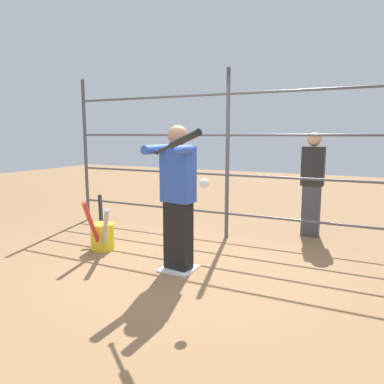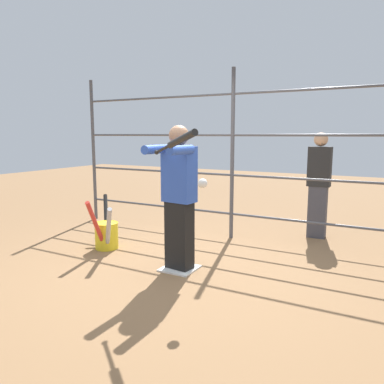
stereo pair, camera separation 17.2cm
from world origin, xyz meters
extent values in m
plane|color=olive|center=(0.00, 0.00, 0.00)|extent=(24.00, 24.00, 0.00)
cube|color=white|center=(0.00, 0.00, 0.01)|extent=(0.40, 0.40, 0.02)
cylinder|color=#4C4C51|center=(0.00, -1.60, 1.30)|extent=(0.06, 0.06, 2.61)
cylinder|color=#4C4C51|center=(2.83, -1.60, 1.30)|extent=(0.06, 0.06, 2.61)
cylinder|color=#4C4C51|center=(0.00, -1.60, 0.39)|extent=(5.66, 0.04, 0.04)
cylinder|color=#4C4C51|center=(0.00, -1.60, 1.00)|extent=(5.66, 0.04, 0.04)
cylinder|color=#4C4C51|center=(0.00, -1.60, 1.61)|extent=(5.66, 0.04, 0.04)
cylinder|color=#4C4C51|center=(0.00, -1.60, 2.22)|extent=(5.66, 0.04, 0.04)
cube|color=black|center=(0.00, 0.00, 0.42)|extent=(0.33, 0.23, 0.83)
cube|color=#2D51B7|center=(0.00, 0.00, 1.16)|extent=(0.40, 0.26, 0.65)
sphere|color=#9E7051|center=(0.00, 0.00, 1.61)|extent=(0.24, 0.24, 0.24)
cylinder|color=#2D51B7|center=(-0.17, 0.25, 1.45)|extent=(0.10, 0.46, 0.10)
cylinder|color=#2D51B7|center=(0.17, 0.21, 1.45)|extent=(0.10, 0.46, 0.10)
sphere|color=black|center=(0.00, 0.46, 1.43)|extent=(0.05, 0.05, 0.05)
cylinder|color=black|center=(-0.14, 0.54, 1.47)|extent=(0.29, 0.19, 0.11)
cylinder|color=black|center=(-0.47, 0.75, 1.58)|extent=(0.45, 0.31, 0.19)
sphere|color=white|center=(-0.55, 0.48, 1.14)|extent=(0.10, 0.10, 0.10)
cylinder|color=yellow|center=(1.34, -0.22, 0.19)|extent=(0.33, 0.33, 0.37)
torus|color=yellow|center=(1.34, -0.22, 0.37)|extent=(0.34, 0.34, 0.01)
cylinder|color=#B2B2B7|center=(1.11, 0.00, 0.36)|extent=(0.45, 0.43, 0.68)
cylinder|color=black|center=(1.56, -0.46, 0.36)|extent=(0.42, 0.46, 0.68)
cylinder|color=red|center=(1.28, 0.04, 0.40)|extent=(0.17, 0.47, 0.75)
cube|color=#3F3F47|center=(-1.18, -2.28, 0.41)|extent=(0.27, 0.17, 0.82)
cube|color=black|center=(-1.18, -2.28, 1.13)|extent=(0.34, 0.19, 0.61)
sphere|color=tan|center=(-1.18, -2.28, 1.54)|extent=(0.21, 0.21, 0.21)
camera|label=1|loc=(-2.07, 3.82, 1.62)|focal=35.00mm
camera|label=2|loc=(-2.22, 3.74, 1.62)|focal=35.00mm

